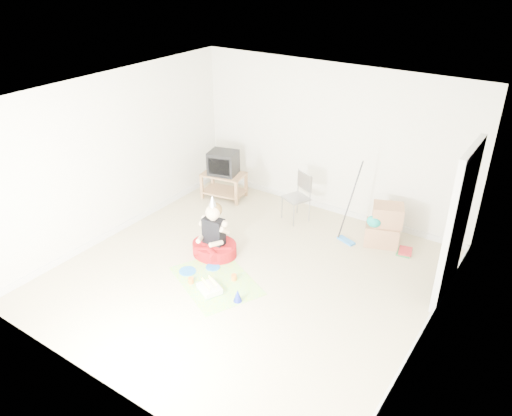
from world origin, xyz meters
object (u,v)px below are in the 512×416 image
Objects in this scene: crt_tv at (223,163)px; folding_chair at (296,198)px; cardboard_boxes at (384,226)px; tv_stand at (224,183)px; birthday_cake at (210,289)px; seated_woman at (214,242)px.

crt_tv is 1.58m from folding_chair.
crt_tv is 3.11m from cardboard_boxes.
tv_stand is 1.56m from folding_chair.
birthday_cake is (1.61, -2.45, -0.65)m from crt_tv.
cardboard_boxes is at bearing 3.72° from folding_chair.
seated_woman reaches higher than cardboard_boxes.
cardboard_boxes is at bearing 41.10° from seated_woman.
tv_stand is 1.99m from seated_woman.
tv_stand is at bearing -178.36° from cardboard_boxes.
cardboard_boxes is at bearing -12.86° from crt_tv.
cardboard_boxes is 1.69× the size of birthday_cake.
folding_chair is at bearing -176.28° from cardboard_boxes.
tv_stand is 2.94m from birthday_cake.
folding_chair is 0.84× the size of seated_woman.
seated_woman is (1.08, -1.66, -0.48)m from crt_tv.
seated_woman is at bearing 124.05° from birthday_cake.
tv_stand is 3.09m from cardboard_boxes.
cardboard_boxes reaches higher than birthday_cake.
crt_tv is 2.04m from seated_woman.
folding_chair reaches higher than cardboard_boxes.
folding_chair reaches higher than tv_stand.
cardboard_boxes is at bearing 59.69° from birthday_cake.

